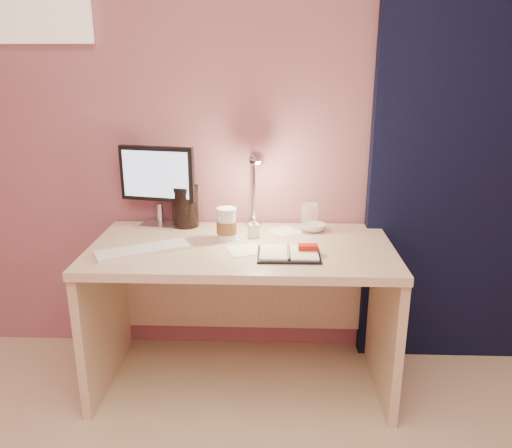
{
  "coord_description": "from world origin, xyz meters",
  "views": [
    {
      "loc": [
        0.15,
        -0.79,
        1.52
      ],
      "look_at": [
        0.07,
        1.33,
        0.85
      ],
      "focal_mm": 35.0,
      "sensor_mm": 36.0,
      "label": 1
    }
  ],
  "objects_px": {
    "planner": "(290,253)",
    "coffee_cup": "(226,225)",
    "desk": "(243,283)",
    "dark_jar": "(185,208)",
    "desk_lamp": "(250,182)",
    "monitor": "(158,179)",
    "clear_cup": "(309,218)",
    "bowl": "(314,227)",
    "keyboard": "(143,250)",
    "lotion_bottle": "(254,227)"
  },
  "relations": [
    {
      "from": "planner",
      "to": "lotion_bottle",
      "type": "distance_m",
      "value": 0.3
    },
    {
      "from": "desk",
      "to": "planner",
      "type": "xyz_separation_m",
      "value": [
        0.22,
        -0.2,
        0.24
      ]
    },
    {
      "from": "planner",
      "to": "dark_jar",
      "type": "height_order",
      "value": "dark_jar"
    },
    {
      "from": "lotion_bottle",
      "to": "coffee_cup",
      "type": "bearing_deg",
      "value": -166.37
    },
    {
      "from": "clear_cup",
      "to": "desk_lamp",
      "type": "bearing_deg",
      "value": -179.17
    },
    {
      "from": "lotion_bottle",
      "to": "desk_lamp",
      "type": "xyz_separation_m",
      "value": [
        -0.02,
        0.09,
        0.2
      ]
    },
    {
      "from": "desk",
      "to": "planner",
      "type": "bearing_deg",
      "value": -41.62
    },
    {
      "from": "bowl",
      "to": "coffee_cup",
      "type": "bearing_deg",
      "value": -161.96
    },
    {
      "from": "bowl",
      "to": "desk_lamp",
      "type": "distance_m",
      "value": 0.4
    },
    {
      "from": "monitor",
      "to": "clear_cup",
      "type": "bearing_deg",
      "value": 5.55
    },
    {
      "from": "coffee_cup",
      "to": "clear_cup",
      "type": "height_order",
      "value": "coffee_cup"
    },
    {
      "from": "lotion_bottle",
      "to": "desk_lamp",
      "type": "relative_size",
      "value": 0.25
    },
    {
      "from": "desk",
      "to": "coffee_cup",
      "type": "height_order",
      "value": "coffee_cup"
    },
    {
      "from": "desk",
      "to": "desk_lamp",
      "type": "relative_size",
      "value": 3.41
    },
    {
      "from": "desk",
      "to": "coffee_cup",
      "type": "bearing_deg",
      "value": 173.12
    },
    {
      "from": "bowl",
      "to": "dark_jar",
      "type": "distance_m",
      "value": 0.66
    },
    {
      "from": "keyboard",
      "to": "dark_jar",
      "type": "relative_size",
      "value": 2.17
    },
    {
      "from": "planner",
      "to": "clear_cup",
      "type": "relative_size",
      "value": 1.89
    },
    {
      "from": "dark_jar",
      "to": "desk",
      "type": "bearing_deg",
      "value": -34.22
    },
    {
      "from": "planner",
      "to": "coffee_cup",
      "type": "xyz_separation_m",
      "value": [
        -0.3,
        0.21,
        0.06
      ]
    },
    {
      "from": "coffee_cup",
      "to": "bowl",
      "type": "height_order",
      "value": "coffee_cup"
    },
    {
      "from": "desk",
      "to": "coffee_cup",
      "type": "relative_size",
      "value": 9.06
    },
    {
      "from": "keyboard",
      "to": "bowl",
      "type": "relative_size",
      "value": 3.45
    },
    {
      "from": "dark_jar",
      "to": "desk_lamp",
      "type": "distance_m",
      "value": 0.38
    },
    {
      "from": "keyboard",
      "to": "clear_cup",
      "type": "height_order",
      "value": "clear_cup"
    },
    {
      "from": "coffee_cup",
      "to": "dark_jar",
      "type": "distance_m",
      "value": 0.31
    },
    {
      "from": "clear_cup",
      "to": "lotion_bottle",
      "type": "xyz_separation_m",
      "value": [
        -0.27,
        -0.09,
        -0.02
      ]
    },
    {
      "from": "desk",
      "to": "keyboard",
      "type": "xyz_separation_m",
      "value": [
        -0.44,
        -0.17,
        0.23
      ]
    },
    {
      "from": "lotion_bottle",
      "to": "desk",
      "type": "bearing_deg",
      "value": -141.77
    },
    {
      "from": "lotion_bottle",
      "to": "clear_cup",
      "type": "bearing_deg",
      "value": 18.09
    },
    {
      "from": "keyboard",
      "to": "clear_cup",
      "type": "xyz_separation_m",
      "value": [
        0.76,
        0.3,
        0.06
      ]
    },
    {
      "from": "clear_cup",
      "to": "desk_lamp",
      "type": "distance_m",
      "value": 0.35
    },
    {
      "from": "clear_cup",
      "to": "dark_jar",
      "type": "distance_m",
      "value": 0.64
    },
    {
      "from": "keyboard",
      "to": "dark_jar",
      "type": "bearing_deg",
      "value": 43.34
    },
    {
      "from": "planner",
      "to": "coffee_cup",
      "type": "distance_m",
      "value": 0.37
    },
    {
      "from": "monitor",
      "to": "coffee_cup",
      "type": "xyz_separation_m",
      "value": [
        0.36,
        -0.2,
        -0.18
      ]
    },
    {
      "from": "lotion_bottle",
      "to": "dark_jar",
      "type": "bearing_deg",
      "value": 154.79
    },
    {
      "from": "desk_lamp",
      "to": "monitor",
      "type": "bearing_deg",
      "value": 161.82
    },
    {
      "from": "desk",
      "to": "bowl",
      "type": "relative_size",
      "value": 11.7
    },
    {
      "from": "planner",
      "to": "coffee_cup",
      "type": "bearing_deg",
      "value": 145.07
    },
    {
      "from": "desk",
      "to": "clear_cup",
      "type": "bearing_deg",
      "value": 21.76
    },
    {
      "from": "planner",
      "to": "clear_cup",
      "type": "distance_m",
      "value": 0.35
    },
    {
      "from": "keyboard",
      "to": "clear_cup",
      "type": "bearing_deg",
      "value": -6.39
    },
    {
      "from": "clear_cup",
      "to": "bowl",
      "type": "bearing_deg",
      "value": 37.38
    },
    {
      "from": "clear_cup",
      "to": "desk_lamp",
      "type": "relative_size",
      "value": 0.35
    },
    {
      "from": "clear_cup",
      "to": "lotion_bottle",
      "type": "height_order",
      "value": "clear_cup"
    },
    {
      "from": "clear_cup",
      "to": "monitor",
      "type": "bearing_deg",
      "value": 174.35
    },
    {
      "from": "monitor",
      "to": "desk_lamp",
      "type": "relative_size",
      "value": 1.01
    },
    {
      "from": "desk",
      "to": "bowl",
      "type": "height_order",
      "value": "bowl"
    },
    {
      "from": "planner",
      "to": "bowl",
      "type": "bearing_deg",
      "value": 69.51
    }
  ]
}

